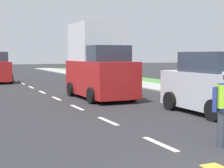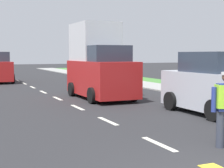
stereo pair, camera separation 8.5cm
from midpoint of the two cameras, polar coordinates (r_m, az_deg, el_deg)
name	(u,v)px [view 2 (the right image)]	position (r m, az deg, el deg)	size (l,w,h in m)	color
ground_plane	(24,83)	(25.43, -14.18, 0.11)	(96.00, 96.00, 0.00)	#28282B
sidewalk_right	(206,95)	(18.15, 15.28, -1.78)	(2.40, 72.00, 0.14)	#9E9E99
lane_center_line	(15,79)	(29.57, -15.53, 0.74)	(0.14, 46.40, 0.01)	silver
delivery_truck	(99,64)	(16.31, -1.98, 3.32)	(2.16, 4.60, 3.54)	red
car_parked_curbside	(212,85)	(12.52, 16.32, -0.17)	(2.01, 3.83, 2.14)	silver
car_parked_far	(98,72)	(22.08, -2.19, 2.02)	(1.96, 3.80, 2.05)	silver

